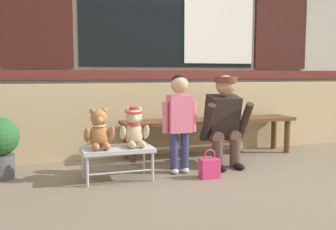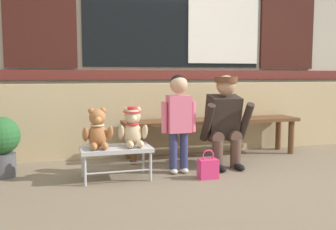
# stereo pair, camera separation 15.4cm
# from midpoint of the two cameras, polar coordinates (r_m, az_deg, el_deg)

# --- Properties ---
(ground_plane) EXTENTS (60.00, 60.00, 0.00)m
(ground_plane) POSITION_cam_midpoint_polar(r_m,az_deg,el_deg) (3.56, 9.01, -9.65)
(ground_plane) COLOR #756651
(brick_low_wall) EXTENTS (7.73, 0.25, 0.85)m
(brick_low_wall) POSITION_cam_midpoint_polar(r_m,az_deg,el_deg) (4.77, 1.13, -0.35)
(brick_low_wall) COLOR tan
(brick_low_wall) RESTS_ON ground
(shop_facade) EXTENTS (7.89, 0.26, 3.55)m
(shop_facade) POSITION_cam_midpoint_polar(r_m,az_deg,el_deg) (5.29, -0.76, 15.04)
(shop_facade) COLOR #B7B2A3
(shop_facade) RESTS_ON ground
(wooden_bench_long) EXTENTS (2.10, 0.40, 0.44)m
(wooden_bench_long) POSITION_cam_midpoint_polar(r_m,az_deg,el_deg) (4.52, 5.32, -1.40)
(wooden_bench_long) COLOR brown
(wooden_bench_long) RESTS_ON ground
(small_display_bench) EXTENTS (0.64, 0.36, 0.30)m
(small_display_bench) POSITION_cam_midpoint_polar(r_m,az_deg,el_deg) (3.54, -8.78, -5.30)
(small_display_bench) COLOR #BCBCC1
(small_display_bench) RESTS_ON ground
(teddy_bear_plain) EXTENTS (0.28, 0.26, 0.36)m
(teddy_bear_plain) POSITION_cam_midpoint_polar(r_m,az_deg,el_deg) (3.48, -11.44, -2.24)
(teddy_bear_plain) COLOR #A86B3D
(teddy_bear_plain) RESTS_ON small_display_bench
(teddy_bear_with_hat) EXTENTS (0.28, 0.27, 0.36)m
(teddy_bear_with_hat) POSITION_cam_midpoint_polar(r_m,az_deg,el_deg) (3.54, -6.29, -1.88)
(teddy_bear_with_hat) COLOR #CCB289
(teddy_bear_with_hat) RESTS_ON small_display_bench
(child_standing) EXTENTS (0.35, 0.18, 0.96)m
(child_standing) POSITION_cam_midpoint_polar(r_m,az_deg,el_deg) (3.69, 0.52, 0.36)
(child_standing) COLOR navy
(child_standing) RESTS_ON ground
(adult_crouching) EXTENTS (0.50, 0.49, 0.95)m
(adult_crouching) POSITION_cam_midpoint_polar(r_m,az_deg,el_deg) (4.00, 7.23, -0.85)
(adult_crouching) COLOR brown
(adult_crouching) RESTS_ON ground
(handbag_on_ground) EXTENTS (0.18, 0.11, 0.27)m
(handbag_on_ground) POSITION_cam_midpoint_polar(r_m,az_deg,el_deg) (3.60, 4.96, -7.83)
(handbag_on_ground) COLOR #E53370
(handbag_on_ground) RESTS_ON ground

